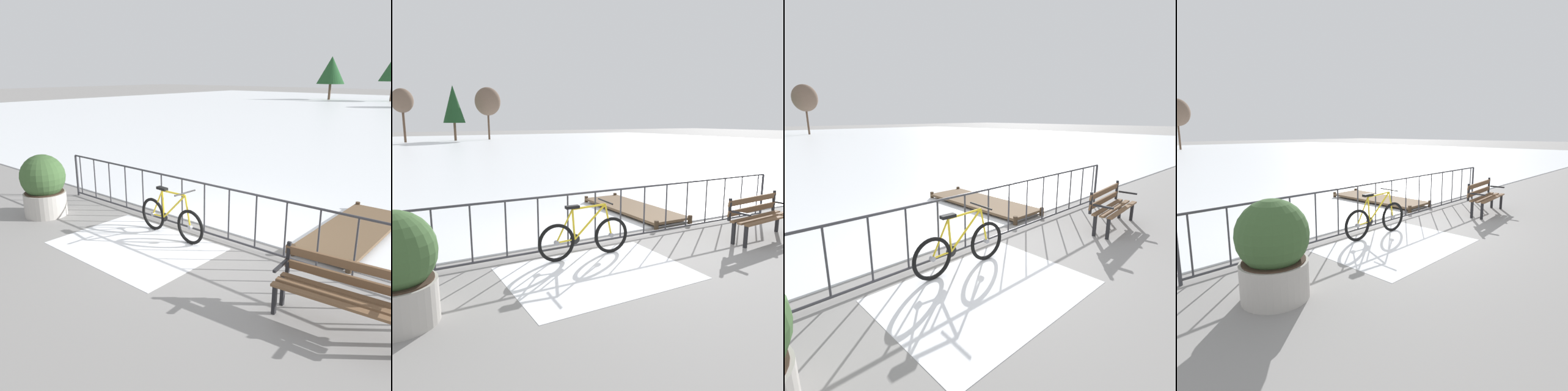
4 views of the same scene
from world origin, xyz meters
TOP-DOWN VIEW (x-y plane):
  - ground_plane at (0.00, 0.00)m, footprint 160.00×160.00m
  - snow_patch at (-0.93, -1.20)m, footprint 2.82×2.04m
  - railing_fence at (0.00, 0.00)m, footprint 9.06×0.06m
  - bicycle_near_railing at (-0.76, -0.44)m, footprint 1.71×0.52m
  - park_bench at (2.85, -1.19)m, footprint 1.64×0.62m
  - wooden_dock at (1.94, 1.88)m, footprint 1.10×3.27m
  - tree_far_east at (8.95, 41.41)m, footprint 3.02×3.02m

SIDE VIEW (x-z plane):
  - ground_plane at x=0.00m, z-range 0.00..0.00m
  - snow_patch at x=-0.93m, z-range 0.00..0.01m
  - wooden_dock at x=1.94m, z-range 0.02..0.22m
  - bicycle_near_railing at x=-0.76m, z-range -0.12..0.86m
  - park_bench at x=2.85m, z-range 0.07..0.96m
  - railing_fence at x=0.00m, z-range 0.02..1.09m
  - tree_far_east at x=8.95m, z-range 1.43..7.65m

